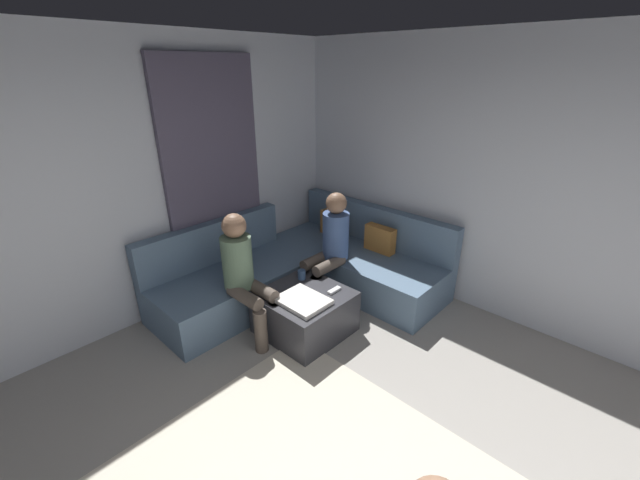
{
  "coord_description": "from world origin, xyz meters",
  "views": [
    {
      "loc": [
        0.73,
        -0.89,
        2.38
      ],
      "look_at": [
        -1.63,
        1.63,
        0.85
      ],
      "focal_mm": 22.08,
      "sensor_mm": 36.0,
      "label": 1
    }
  ],
  "objects_px": {
    "game_remote": "(334,290)",
    "person_on_couch_side": "(244,272)",
    "sectional_couch": "(306,268)",
    "person_on_couch_back": "(330,244)",
    "ottoman": "(305,312)",
    "coffee_mug": "(302,274)"
  },
  "relations": [
    {
      "from": "game_remote",
      "to": "person_on_couch_side",
      "type": "relative_size",
      "value": 0.12
    },
    {
      "from": "game_remote",
      "to": "person_on_couch_side",
      "type": "distance_m",
      "value": 0.86
    },
    {
      "from": "sectional_couch",
      "to": "game_remote",
      "type": "bearing_deg",
      "value": -24.72
    },
    {
      "from": "person_on_couch_back",
      "to": "sectional_couch",
      "type": "bearing_deg",
      "value": 10.21
    },
    {
      "from": "person_on_couch_back",
      "to": "ottoman",
      "type": "bearing_deg",
      "value": 110.44
    },
    {
      "from": "person_on_couch_side",
      "to": "game_remote",
      "type": "bearing_deg",
      "value": 137.18
    },
    {
      "from": "sectional_couch",
      "to": "ottoman",
      "type": "bearing_deg",
      "value": -45.9
    },
    {
      "from": "sectional_couch",
      "to": "person_on_couch_back",
      "type": "xyz_separation_m",
      "value": [
        0.31,
        0.06,
        0.38
      ]
    },
    {
      "from": "sectional_couch",
      "to": "coffee_mug",
      "type": "xyz_separation_m",
      "value": [
        0.31,
        -0.37,
        0.19
      ]
    },
    {
      "from": "sectional_couch",
      "to": "ottoman",
      "type": "relative_size",
      "value": 3.36
    },
    {
      "from": "coffee_mug",
      "to": "sectional_couch",
      "type": "bearing_deg",
      "value": 130.2
    },
    {
      "from": "sectional_couch",
      "to": "game_remote",
      "type": "distance_m",
      "value": 0.8
    },
    {
      "from": "coffee_mug",
      "to": "person_on_couch_side",
      "type": "xyz_separation_m",
      "value": [
        -0.16,
        -0.57,
        0.19
      ]
    },
    {
      "from": "ottoman",
      "to": "game_remote",
      "type": "distance_m",
      "value": 0.36
    },
    {
      "from": "person_on_couch_back",
      "to": "game_remote",
      "type": "bearing_deg",
      "value": 136.63
    },
    {
      "from": "game_remote",
      "to": "person_on_couch_back",
      "type": "relative_size",
      "value": 0.12
    },
    {
      "from": "ottoman",
      "to": "coffee_mug",
      "type": "xyz_separation_m",
      "value": [
        -0.22,
        0.18,
        0.26
      ]
    },
    {
      "from": "sectional_couch",
      "to": "game_remote",
      "type": "xyz_separation_m",
      "value": [
        0.71,
        -0.33,
        0.15
      ]
    },
    {
      "from": "ottoman",
      "to": "game_remote",
      "type": "bearing_deg",
      "value": 50.71
    },
    {
      "from": "sectional_couch",
      "to": "ottoman",
      "type": "distance_m",
      "value": 0.76
    },
    {
      "from": "game_remote",
      "to": "person_on_couch_back",
      "type": "distance_m",
      "value": 0.6
    },
    {
      "from": "game_remote",
      "to": "ottoman",
      "type": "bearing_deg",
      "value": -129.29
    }
  ]
}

